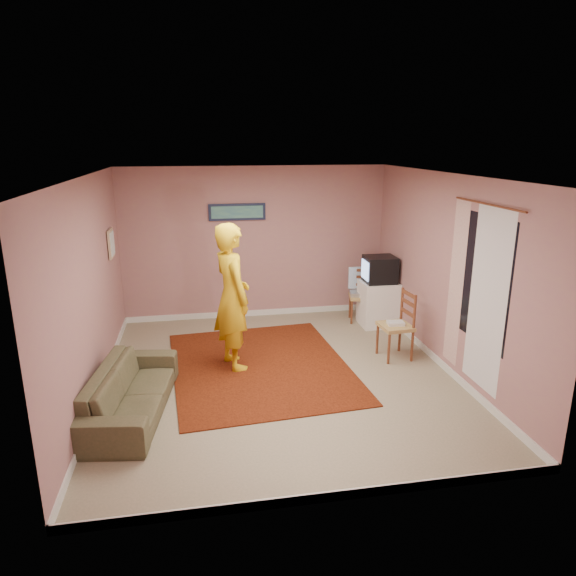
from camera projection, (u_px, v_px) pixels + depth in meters
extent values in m
plane|color=gray|center=(279.00, 376.00, 6.77)|extent=(5.00, 5.00, 0.00)
cube|color=#9F7268|center=(255.00, 243.00, 8.78)|extent=(4.50, 0.02, 2.60)
cube|color=#9F7268|center=(329.00, 364.00, 4.05)|extent=(4.50, 0.02, 2.60)
cube|color=#9F7268|center=(90.00, 290.00, 6.03)|extent=(0.02, 5.00, 2.60)
cube|color=#9F7268|center=(446.00, 274.00, 6.79)|extent=(0.02, 5.00, 2.60)
cube|color=silver|center=(278.00, 175.00, 6.05)|extent=(4.50, 5.00, 0.02)
cube|color=silver|center=(257.00, 313.00, 9.11)|extent=(4.50, 0.02, 0.10)
cube|color=silver|center=(325.00, 497.00, 4.40)|extent=(4.50, 0.02, 0.10)
cube|color=silver|center=(102.00, 387.00, 6.38)|extent=(0.02, 5.00, 0.10)
cube|color=silver|center=(438.00, 360.00, 7.14)|extent=(0.02, 5.00, 0.10)
cube|color=black|center=(483.00, 280.00, 5.90)|extent=(0.01, 1.10, 1.50)
cube|color=silver|center=(487.00, 301.00, 5.81)|extent=(0.01, 0.75, 2.10)
cube|color=beige|center=(456.00, 284.00, 6.47)|extent=(0.01, 0.35, 2.10)
cylinder|color=brown|center=(488.00, 204.00, 5.65)|extent=(0.02, 1.40, 0.02)
cube|color=#121832|center=(237.00, 212.00, 8.55)|extent=(0.95, 0.03, 0.28)
cube|color=#2C5A7B|center=(237.00, 212.00, 8.53)|extent=(0.86, 0.01, 0.20)
cube|color=tan|center=(111.00, 243.00, 7.48)|extent=(0.03, 0.38, 0.42)
cube|color=silver|center=(112.00, 243.00, 7.48)|extent=(0.01, 0.30, 0.34)
cube|color=#321005|center=(260.00, 366.00, 7.07)|extent=(2.55, 3.09, 0.02)
cube|color=white|center=(378.00, 304.00, 8.57)|extent=(0.59, 0.53, 0.75)
cube|color=black|center=(380.00, 269.00, 8.41)|extent=(0.50, 0.46, 0.43)
cube|color=#8CB2F2|center=(365.00, 270.00, 8.37)|extent=(0.02, 0.36, 0.31)
cube|color=tan|center=(361.00, 297.00, 8.74)|extent=(0.47, 0.46, 0.05)
cube|color=brown|center=(362.00, 284.00, 8.67)|extent=(0.41, 0.12, 0.46)
cube|color=#ACACB1|center=(362.00, 293.00, 8.72)|extent=(0.44, 0.35, 0.07)
cube|color=#84B2D9|center=(359.00, 277.00, 8.84)|extent=(0.36, 0.04, 0.38)
cube|color=tan|center=(395.00, 326.00, 7.24)|extent=(0.45, 0.47, 0.05)
cube|color=brown|center=(396.00, 309.00, 7.17)|extent=(0.08, 0.44, 0.50)
cube|color=silver|center=(396.00, 323.00, 7.22)|extent=(0.24, 0.19, 0.05)
imported|color=brown|center=(131.00, 391.00, 5.79)|extent=(0.99, 1.97, 0.55)
imported|color=gold|center=(232.00, 297.00, 6.82)|extent=(0.67, 0.84, 1.99)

